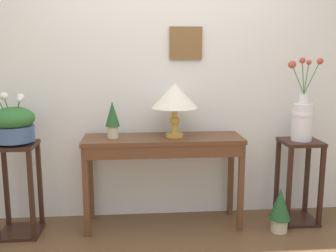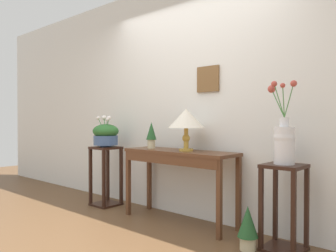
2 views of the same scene
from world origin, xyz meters
name	(u,v)px [view 1 (image 1 of 2)]	position (x,y,z in m)	size (l,w,h in m)	color
back_wall_with_art	(162,63)	(0.00, 1.34, 1.40)	(9.00, 0.13, 2.80)	silver
console_table	(163,150)	(-0.02, 1.02, 0.68)	(1.34, 0.41, 0.79)	#56331E
table_lamp	(175,97)	(0.08, 1.04, 1.13)	(0.39, 0.39, 0.45)	gold
potted_plant_on_console	(112,118)	(-0.43, 1.04, 0.96)	(0.12, 0.12, 0.31)	beige
pedestal_stand_left	(18,190)	(-1.21, 0.97, 0.39)	(0.33, 0.33, 0.77)	black
planter_bowl_wide_left	(13,124)	(-1.21, 0.97, 0.93)	(0.34, 0.34, 0.41)	#3D5684
pedestal_stand_right	(298,181)	(1.18, 1.02, 0.37)	(0.33, 0.33, 0.74)	black
flower_vase_tall_right	(302,116)	(1.18, 1.02, 0.96)	(0.28, 0.19, 0.71)	silver
potted_plant_floor	(280,208)	(0.95, 0.82, 0.21)	(0.18, 0.18, 0.38)	beige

